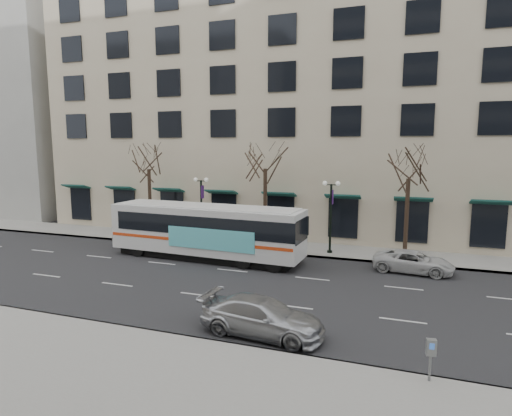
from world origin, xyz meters
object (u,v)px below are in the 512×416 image
at_px(lamp_post_right, 331,213).
at_px(white_pickup, 413,262).
at_px(city_bus, 207,230).
at_px(silver_car, 262,316).
at_px(tree_far_left, 148,157).
at_px(pay_station, 431,351).
at_px(lamp_post_left, 201,207).
at_px(tree_far_right, 409,164).
at_px(tree_far_mid, 265,156).

height_order(lamp_post_right, white_pickup, lamp_post_right).
bearing_deg(city_bus, white_pickup, 8.55).
height_order(city_bus, silver_car, city_bus).
bearing_deg(white_pickup, tree_far_left, 86.85).
xyz_separation_m(tree_far_left, pay_station, (20.83, -16.21, -5.53)).
distance_m(city_bus, white_pickup, 13.31).
bearing_deg(white_pickup, lamp_post_left, 86.22).
distance_m(lamp_post_left, city_bus, 4.60).
xyz_separation_m(tree_far_right, lamp_post_left, (-14.99, -0.60, -3.48)).
xyz_separation_m(silver_car, white_pickup, (5.91, 11.24, -0.10)).
bearing_deg(white_pickup, lamp_post_right, 70.54).
bearing_deg(tree_far_left, lamp_post_right, -2.29).
distance_m(lamp_post_right, city_bus, 8.65).
xyz_separation_m(lamp_post_right, silver_car, (-0.42, -13.82, -2.20)).
distance_m(tree_far_left, white_pickup, 21.61).
height_order(silver_car, pay_station, pay_station).
distance_m(lamp_post_right, white_pickup, 6.48).
xyz_separation_m(tree_far_mid, white_pickup, (10.50, -3.17, -6.26)).
distance_m(lamp_post_left, silver_car, 16.96).
height_order(lamp_post_right, city_bus, lamp_post_right).
relative_size(city_bus, silver_car, 2.64).
height_order(tree_far_left, city_bus, tree_far_left).
bearing_deg(silver_car, white_pickup, -23.02).
height_order(lamp_post_left, white_pickup, lamp_post_left).
bearing_deg(lamp_post_left, pay_station, -44.61).
distance_m(tree_far_right, silver_car, 16.41).
distance_m(tree_far_left, tree_far_mid, 10.00).
xyz_separation_m(white_pickup, pay_station, (0.33, -13.04, 0.51)).
relative_size(tree_far_right, pay_station, 5.75).
bearing_deg(tree_far_mid, white_pickup, -16.82).
bearing_deg(tree_far_left, white_pickup, -8.80).
bearing_deg(city_bus, lamp_post_right, 29.64).
relative_size(tree_far_mid, lamp_post_left, 1.64).
height_order(lamp_post_left, pay_station, lamp_post_left).
height_order(tree_far_mid, city_bus, tree_far_mid).
relative_size(tree_far_right, city_bus, 0.59).
bearing_deg(tree_far_right, city_bus, -160.63).
height_order(tree_far_right, silver_car, tree_far_right).
xyz_separation_m(lamp_post_left, city_bus, (2.32, -3.86, -0.95)).
relative_size(tree_far_right, lamp_post_left, 1.55).
height_order(lamp_post_right, silver_car, lamp_post_right).
relative_size(lamp_post_right, white_pickup, 1.12).
distance_m(tree_far_right, lamp_post_left, 15.40).
bearing_deg(city_bus, pay_station, -38.04).
bearing_deg(pay_station, tree_far_right, 83.24).
relative_size(tree_far_left, city_bus, 0.61).
distance_m(tree_far_left, lamp_post_right, 15.48).
xyz_separation_m(tree_far_mid, silver_car, (4.59, -14.42, -6.16)).
bearing_deg(lamp_post_left, silver_car, -55.26).
relative_size(lamp_post_left, city_bus, 0.38).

